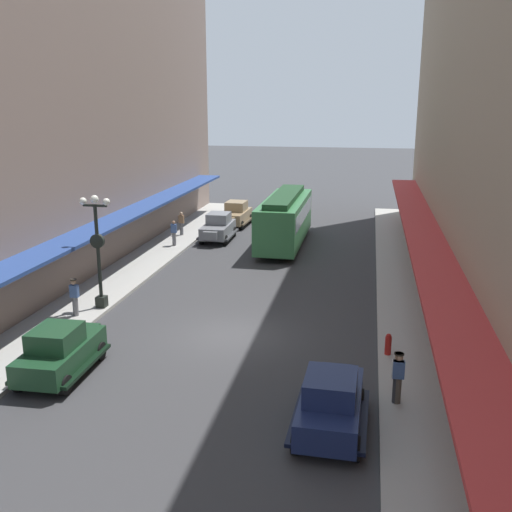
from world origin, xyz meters
TOP-DOWN VIEW (x-y plane):
  - ground_plane at (0.00, 0.00)m, footprint 200.00×200.00m
  - sidewalk_left at (-7.50, 0.00)m, footprint 3.00×60.00m
  - sidewalk_right at (7.50, 0.00)m, footprint 3.00×60.00m
  - parked_car_0 at (-4.64, 16.37)m, footprint 2.20×4.28m
  - parked_car_1 at (4.58, -6.39)m, footprint 2.21×4.29m
  - parked_car_2 at (-4.89, -4.57)m, footprint 2.23×4.29m
  - parked_car_3 at (-4.52, 21.27)m, footprint 2.26×4.30m
  - streetcar at (0.06, 15.61)m, footprint 2.54×9.60m
  - lamp_post_with_clock at (-6.40, 1.86)m, footprint 1.42×0.44m
  - fire_hydrant at (6.35, -0.98)m, footprint 0.24×0.24m
  - pedestrian_0 at (6.51, -4.63)m, footprint 0.36×0.28m
  - pedestrian_1 at (-7.02, 0.59)m, footprint 0.36×0.28m
  - pedestrian_2 at (6.54, -4.64)m, footprint 0.36×0.28m
  - pedestrian_3 at (-6.91, 13.73)m, footprint 0.36×0.24m
  - pedestrian_4 at (-7.40, 16.80)m, footprint 0.36×0.24m

SIDE VIEW (x-z plane):
  - ground_plane at x=0.00m, z-range 0.00..0.00m
  - sidewalk_left at x=-7.50m, z-range 0.00..0.15m
  - sidewalk_right at x=7.50m, z-range 0.00..0.15m
  - fire_hydrant at x=6.35m, z-range 0.15..0.97m
  - parked_car_0 at x=-4.64m, z-range 0.02..1.86m
  - parked_car_1 at x=4.58m, z-range 0.02..1.86m
  - parked_car_2 at x=-4.89m, z-range 0.02..1.86m
  - parked_car_3 at x=-4.52m, z-range 0.02..1.86m
  - pedestrian_3 at x=-6.91m, z-range 0.17..1.81m
  - pedestrian_4 at x=-7.40m, z-range 0.17..1.81m
  - pedestrian_0 at x=6.51m, z-range 0.18..1.85m
  - pedestrian_1 at x=-7.02m, z-range 0.18..1.85m
  - pedestrian_2 at x=6.54m, z-range 0.18..1.85m
  - streetcar at x=0.06m, z-range 0.17..3.63m
  - lamp_post_with_clock at x=-6.40m, z-range 0.41..5.57m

